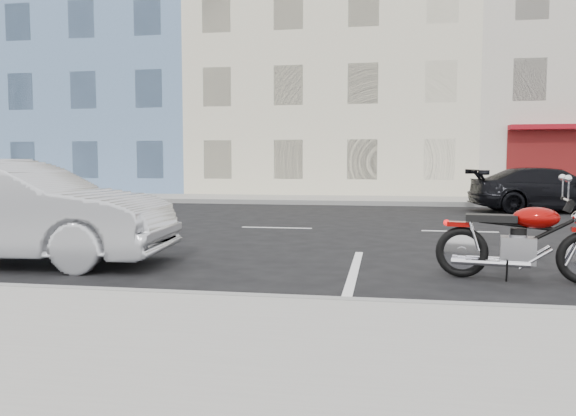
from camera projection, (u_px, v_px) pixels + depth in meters
The scene contains 7 objects.
ground at pixel (366, 230), 12.36m from camera, with size 120.00×120.00×0.00m, color black.
sidewalk_far at pixel (243, 199), 21.74m from camera, with size 80.00×3.40×0.15m, color gray.
curb_far at pixel (231, 202), 20.07m from camera, with size 80.00×0.12×0.16m, color gray.
bldg_blue at pixel (115, 69), 30.20m from camera, with size 12.00×12.00×13.00m, color #5E7FA9.
bldg_cream at pixel (338, 77), 28.24m from camera, with size 12.00×12.00×11.50m, color beige.
sedan_silver at pixel (11, 211), 8.17m from camera, with size 1.62×4.65×1.53m, color #A3A5AB.
car_far at pixel (549, 190), 16.66m from camera, with size 1.86×4.57×1.33m, color black.
Camera 1 is at (0.39, -12.39, 1.48)m, focal length 35.00 mm.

